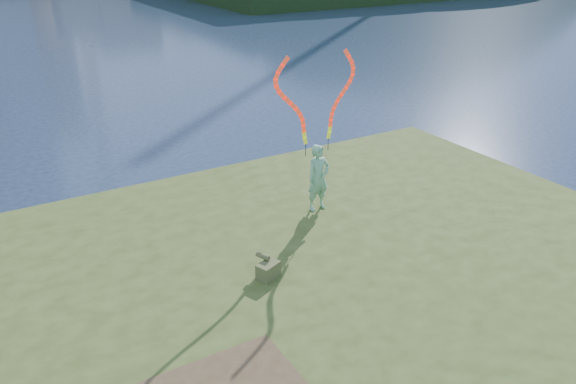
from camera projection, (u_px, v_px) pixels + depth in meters
ground at (252, 310)px, 11.09m from camera, size 320.00×320.00×0.00m
grassy_knoll at (316, 366)px, 9.16m from camera, size 20.00×18.00×0.80m
woman_with_ribbons at (318, 152)px, 12.81m from camera, size 2.04×0.42×3.99m
canvas_bag at (268, 269)px, 10.64m from camera, size 0.50×0.57×0.41m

